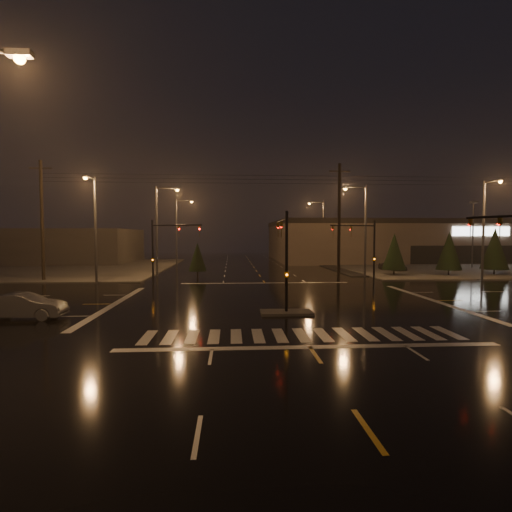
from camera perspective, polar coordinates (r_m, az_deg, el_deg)
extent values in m
plane|color=black|center=(27.57, 3.21, -6.61)|extent=(140.00, 140.00, 0.00)
cube|color=#4E4B46|center=(66.12, 26.63, -1.26)|extent=(36.00, 36.00, 0.12)
cube|color=#4E4B46|center=(63.14, -28.65, -1.49)|extent=(36.00, 36.00, 0.12)
cube|color=#4E4B46|center=(23.65, 4.36, -8.04)|extent=(3.00, 1.60, 0.15)
cube|color=beige|center=(18.84, 6.49, -11.14)|extent=(15.00, 2.60, 0.01)
cube|color=beige|center=(16.94, 7.70, -12.76)|extent=(16.00, 0.50, 0.01)
cube|color=beige|center=(38.40, 1.28, -3.87)|extent=(16.00, 0.50, 0.01)
cube|color=black|center=(67.12, 31.18, -1.33)|extent=(50.00, 24.00, 0.08)
cube|color=#6A594C|center=(82.39, 24.10, 1.97)|extent=(60.00, 28.00, 7.00)
cube|color=black|center=(82.42, 24.15, 4.27)|extent=(60.20, 28.20, 0.80)
cube|color=white|center=(70.20, 29.48, 3.10)|extent=(9.00, 0.20, 1.40)
cube|color=black|center=(70.30, 29.38, 0.17)|extent=(22.00, 0.15, 2.80)
cube|color=#3D3936|center=(75.98, -28.28, 1.28)|extent=(30.00, 18.00, 5.60)
cylinder|color=black|center=(23.27, 4.39, -0.95)|extent=(0.18, 0.18, 6.00)
cylinder|color=black|center=(25.46, 3.71, 5.02)|extent=(0.12, 4.50, 0.12)
imported|color=#594707|center=(27.47, 3.18, 4.77)|extent=(0.16, 0.20, 1.00)
cube|color=#594707|center=(23.33, 4.38, -2.67)|extent=(0.25, 0.18, 0.35)
cylinder|color=black|center=(39.95, 16.53, 0.58)|extent=(0.18, 0.18, 6.00)
cylinder|color=black|center=(38.37, 13.72, 4.26)|extent=(4.74, 1.82, 0.12)
imported|color=#594707|center=(37.05, 10.94, 4.26)|extent=(0.24, 0.22, 1.00)
cube|color=#594707|center=(39.98, 16.51, -0.42)|extent=(0.25, 0.18, 0.35)
cylinder|color=black|center=(38.23, -14.54, 0.50)|extent=(0.18, 0.18, 6.00)
cylinder|color=black|center=(36.98, -11.26, 4.34)|extent=(4.74, 1.82, 0.12)
imported|color=#594707|center=(35.99, -8.07, 4.32)|extent=(0.24, 0.22, 1.00)
cube|color=#594707|center=(38.26, -14.52, -0.54)|extent=(0.25, 0.18, 0.35)
cylinder|color=black|center=(22.54, 31.89, 4.84)|extent=(1.48, 3.80, 0.12)
imported|color=#594707|center=(23.60, 28.28, 4.70)|extent=(0.22, 0.24, 1.00)
cube|color=#38383A|center=(14.36, -30.72, 23.60)|extent=(0.70, 0.30, 0.18)
sphere|color=orange|center=(14.31, -30.70, 23.12)|extent=(0.32, 0.32, 0.32)
cylinder|color=#38383A|center=(45.75, -14.01, 3.41)|extent=(0.24, 0.24, 10.00)
cylinder|color=#38383A|center=(45.84, -12.59, 9.44)|extent=(2.40, 0.14, 0.14)
cube|color=#38383A|center=(45.68, -11.21, 9.42)|extent=(0.70, 0.30, 0.18)
sphere|color=orange|center=(45.66, -11.21, 9.25)|extent=(0.32, 0.32, 0.32)
cylinder|color=#38383A|center=(61.55, -11.30, 3.31)|extent=(0.24, 0.24, 10.00)
cylinder|color=#38383A|center=(61.62, -10.23, 7.79)|extent=(2.40, 0.14, 0.14)
cube|color=#38383A|center=(61.50, -9.21, 7.76)|extent=(0.70, 0.30, 0.18)
sphere|color=orange|center=(61.49, -9.20, 7.64)|extent=(0.32, 0.32, 0.32)
cylinder|color=#38383A|center=(45.44, 15.37, 3.40)|extent=(0.24, 0.24, 10.00)
cylinder|color=#38383A|center=(45.36, 14.00, 9.49)|extent=(2.40, 0.14, 0.14)
cube|color=#38383A|center=(45.04, 12.65, 9.49)|extent=(0.70, 0.30, 0.18)
sphere|color=orange|center=(45.03, 12.65, 9.33)|extent=(0.32, 0.32, 0.32)
cylinder|color=#38383A|center=(64.69, 9.62, 3.31)|extent=(0.24, 0.24, 10.00)
cylinder|color=#38383A|center=(64.63, 8.61, 7.58)|extent=(2.40, 0.14, 0.14)
cube|color=#38383A|center=(64.41, 7.64, 7.56)|extent=(0.70, 0.30, 0.18)
sphere|color=orange|center=(64.40, 7.64, 7.44)|extent=(0.32, 0.32, 0.32)
cylinder|color=#38383A|center=(40.56, -21.96, 3.35)|extent=(0.24, 0.24, 10.00)
cylinder|color=#38383A|center=(39.77, -22.66, 10.28)|extent=(0.14, 2.40, 0.14)
cube|color=#38383A|center=(38.73, -23.20, 10.40)|extent=(0.30, 0.70, 0.18)
sphere|color=orange|center=(38.71, -23.19, 10.21)|extent=(0.32, 0.32, 0.32)
cylinder|color=#38383A|center=(46.01, 29.73, 3.10)|extent=(0.24, 0.24, 10.00)
cylinder|color=#38383A|center=(45.31, 30.73, 9.17)|extent=(0.14, 2.40, 0.14)
cube|color=#38383A|center=(44.40, 31.53, 9.22)|extent=(0.30, 0.70, 0.18)
sphere|color=orange|center=(44.39, 31.53, 9.05)|extent=(0.32, 0.32, 0.32)
cylinder|color=black|center=(45.11, -28.25, 4.42)|extent=(0.32, 0.32, 12.00)
cube|color=black|center=(45.57, -28.41, 10.97)|extent=(2.20, 0.12, 0.12)
cylinder|color=black|center=(42.52, 11.79, 4.82)|extent=(0.32, 0.32, 12.00)
cube|color=black|center=(43.00, 11.86, 11.76)|extent=(2.20, 0.12, 0.12)
cylinder|color=black|center=(48.28, 19.09, -2.22)|extent=(0.18, 0.18, 0.70)
cone|color=black|center=(48.13, 19.14, 0.64)|extent=(2.63, 2.63, 4.11)
cylinder|color=black|center=(50.01, 25.80, -2.18)|extent=(0.18, 0.18, 0.70)
cone|color=black|center=(49.86, 25.87, 0.70)|extent=(2.77, 2.77, 4.33)
cylinder|color=black|center=(53.47, 30.86, -1.99)|extent=(0.18, 0.18, 0.70)
cone|color=black|center=(53.32, 30.94, 0.92)|extent=(3.03, 3.03, 4.73)
cylinder|color=black|center=(43.86, -8.34, -2.59)|extent=(0.18, 0.18, 0.70)
cone|color=black|center=(43.72, -8.36, -0.12)|extent=(1.98, 1.98, 3.09)
imported|color=black|center=(53.80, 18.93, -1.38)|extent=(3.06, 4.07, 1.29)
imported|color=slate|center=(25.43, -30.25, -6.20)|extent=(4.38, 1.62, 1.43)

